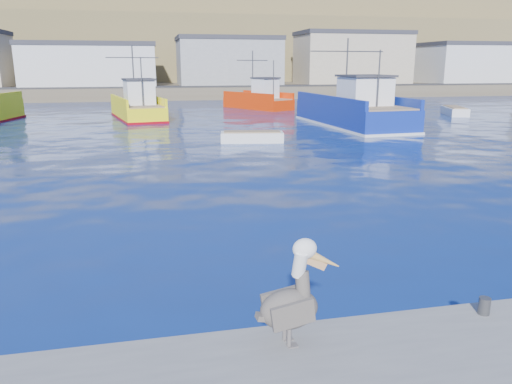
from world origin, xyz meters
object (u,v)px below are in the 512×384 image
Objects in this scene: trawler_blue at (354,111)px; boat_orange at (259,99)px; trawler_yellow_b at (138,108)px; skiff_far at (455,112)px; skiff_mid at (252,138)px; pelican at (292,300)px.

trawler_blue is 17.01m from boat_orange.
skiff_far is at bearing -5.83° from trawler_yellow_b.
skiff_mid is at bearing -103.77° from boat_orange.
trawler_yellow_b is at bearing 151.63° from trawler_blue.
trawler_yellow_b is at bearing 94.05° from pelican.
skiff_far is 2.83× the size of pelican.
trawler_blue is (16.48, -8.90, 0.17)m from trawler_yellow_b.
skiff_mid is (7.01, -15.45, -0.69)m from trawler_yellow_b.
trawler_blue is 11.55m from skiff_mid.
trawler_blue reaches higher than trawler_yellow_b.
trawler_blue is 2.77× the size of skiff_far.
trawler_blue reaches higher than pelican.
trawler_yellow_b is 14.83m from boat_orange.
boat_orange is at bearing 147.17° from skiff_far.
skiff_far is at bearing 29.33° from skiff_mid.
skiff_mid is 0.84× the size of skiff_far.
boat_orange reaches higher than skiff_far.
boat_orange is 1.82× the size of skiff_far.
trawler_yellow_b is at bearing 114.40° from skiff_mid.
skiff_mid is at bearing 79.64° from pelican.
trawler_yellow_b reaches higher than boat_orange.
boat_orange is (12.68, 7.68, 0.07)m from trawler_yellow_b.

